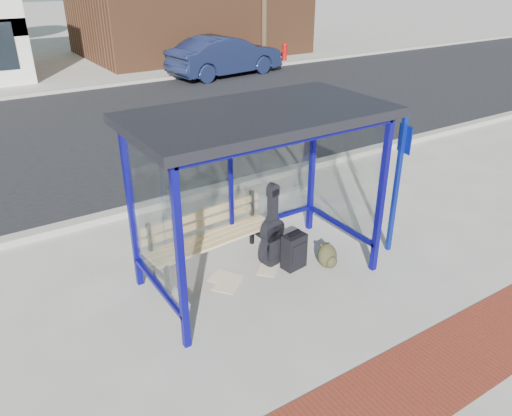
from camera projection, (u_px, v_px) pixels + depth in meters
ground at (259, 276)px, 7.15m from camera, size 120.00×120.00×0.00m
brick_paver_strip at (395, 394)px, 5.19m from camera, size 60.00×1.00×0.01m
curb_near at (174, 200)px, 9.31m from camera, size 60.00×0.25×0.12m
street_asphalt at (94, 132)px, 13.18m from camera, size 60.00×10.00×0.00m
curb_far at (49, 92)px, 17.00m from camera, size 60.00×0.25×0.12m
far_sidewalk at (38, 84)px, 18.45m from camera, size 60.00×4.00×0.01m
bus_shelter at (256, 136)px, 6.29m from camera, size 3.30×1.80×2.42m
bench at (210, 235)px, 7.17m from camera, size 1.99×0.64×0.92m
guitar_bag at (272, 238)px, 7.23m from camera, size 0.47×0.20×1.23m
suitcase at (294, 251)px, 7.23m from camera, size 0.37×0.27×0.59m
backpack at (328, 257)px, 7.29m from camera, size 0.32×0.29×0.37m
sign_post at (398, 178)px, 7.28m from camera, size 0.11×0.27×2.16m
newspaper_a at (226, 278)px, 7.10m from camera, size 0.51×0.53×0.01m
newspaper_b at (227, 285)px, 6.95m from camera, size 0.51×0.49×0.01m
newspaper_c at (268, 269)px, 7.30m from camera, size 0.44×0.44×0.01m
parked_car at (225, 56)px, 19.47m from camera, size 4.80×2.18×1.53m
fire_hydrant at (285, 51)px, 22.62m from camera, size 0.36×0.24×0.79m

